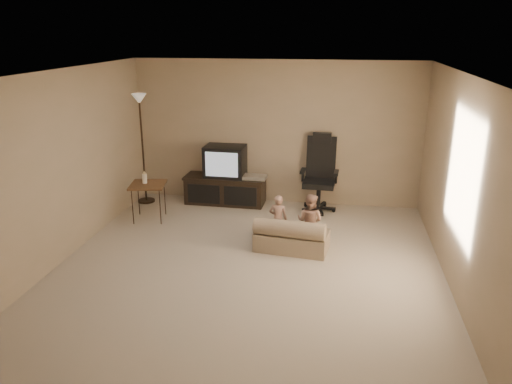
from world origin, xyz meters
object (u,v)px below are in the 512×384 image
at_px(side_table, 148,185).
at_px(floor_lamp, 141,124).
at_px(toddler_right, 310,221).
at_px(child_sofa, 291,237).
at_px(tv_stand, 226,180).
at_px(toddler_left, 278,219).
at_px(office_chair, 319,183).

bearing_deg(side_table, floor_lamp, 114.85).
bearing_deg(toddler_right, side_table, 4.90).
relative_size(side_table, toddler_right, 1.02).
bearing_deg(side_table, child_sofa, -18.95).
height_order(tv_stand, child_sofa, tv_stand).
height_order(child_sofa, toddler_left, toddler_left).
bearing_deg(child_sofa, side_table, 168.26).
bearing_deg(toddler_right, office_chair, -72.71).
xyz_separation_m(tv_stand, child_sofa, (1.36, -1.82, -0.23)).
bearing_deg(floor_lamp, side_table, -65.15).
relative_size(tv_stand, side_table, 1.79).
bearing_deg(toddler_right, floor_lamp, -7.02).
distance_m(side_table, toddler_left, 2.28).
bearing_deg(toddler_left, floor_lamp, -26.44).
bearing_deg(office_chair, toddler_right, -89.20).
bearing_deg(child_sofa, office_chair, 87.51).
height_order(tv_stand, toddler_right, tv_stand).
distance_m(tv_stand, floor_lamp, 1.75).
bearing_deg(floor_lamp, tv_stand, 6.91).
xyz_separation_m(side_table, floor_lamp, (-0.38, 0.82, 0.83)).
xyz_separation_m(tv_stand, side_table, (-1.06, -1.00, 0.15)).
height_order(floor_lamp, toddler_left, floor_lamp).
relative_size(side_table, child_sofa, 0.77).
height_order(tv_stand, floor_lamp, floor_lamp).
relative_size(child_sofa, toddler_left, 1.47).
relative_size(floor_lamp, child_sofa, 1.81).
bearing_deg(toddler_left, office_chair, -106.68).
bearing_deg(child_sofa, toddler_left, 139.02).
height_order(side_table, floor_lamp, floor_lamp).
height_order(office_chair, toddler_right, office_chair).
height_order(side_table, child_sofa, side_table).
distance_m(child_sofa, toddler_left, 0.37).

